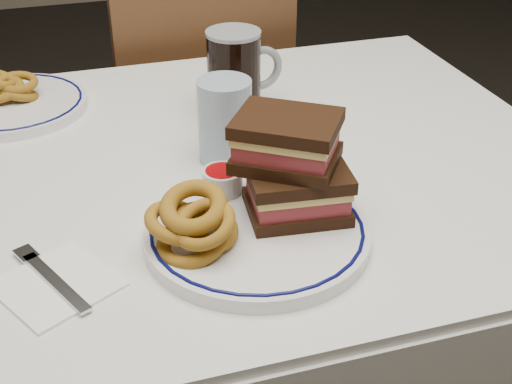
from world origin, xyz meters
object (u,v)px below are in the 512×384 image
object	(u,v)px
chair_far	(197,132)
reuben_sandwich	(292,166)
beer_mug	(236,74)
far_plate	(12,105)
main_plate	(257,233)

from	to	relation	value
chair_far	reuben_sandwich	size ratio (longest dim) A/B	5.49
beer_mug	reuben_sandwich	bearing A→B (deg)	-93.37
reuben_sandwich	far_plate	bearing A→B (deg)	126.21
chair_far	reuben_sandwich	bearing A→B (deg)	-93.71
main_plate	reuben_sandwich	bearing A→B (deg)	27.19
chair_far	main_plate	bearing A→B (deg)	-97.22
far_plate	reuben_sandwich	bearing A→B (deg)	-53.79
main_plate	beer_mug	bearing A→B (deg)	78.39
beer_mug	main_plate	bearing A→B (deg)	-101.61
main_plate	reuben_sandwich	distance (m)	0.10
chair_far	beer_mug	bearing A→B (deg)	-93.94
beer_mug	far_plate	distance (m)	0.40
reuben_sandwich	beer_mug	size ratio (longest dim) A/B	1.07
chair_far	far_plate	world-z (taller)	chair_far
beer_mug	chair_far	bearing A→B (deg)	86.06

